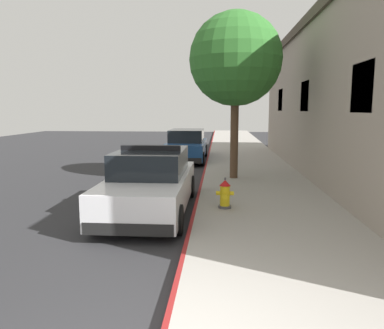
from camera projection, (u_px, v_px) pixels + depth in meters
ground_plane at (91, 182)px, 13.84m from camera, size 32.11×60.00×0.20m
sidewalk_pavement at (255, 180)px, 13.38m from camera, size 3.63×60.00×0.15m
curb_painted_edge at (203, 179)px, 13.51m from camera, size 0.08×60.00×0.15m
police_cruiser at (151, 183)px, 9.40m from camera, size 1.94×4.84×1.68m
parked_car_silver_ahead at (187, 146)px, 18.89m from camera, size 1.94×4.84×1.56m
fire_hydrant at (225, 194)px, 9.20m from camera, size 0.44×0.40×0.76m
street_tree at (236, 60)px, 12.74m from camera, size 3.18×3.18×5.70m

